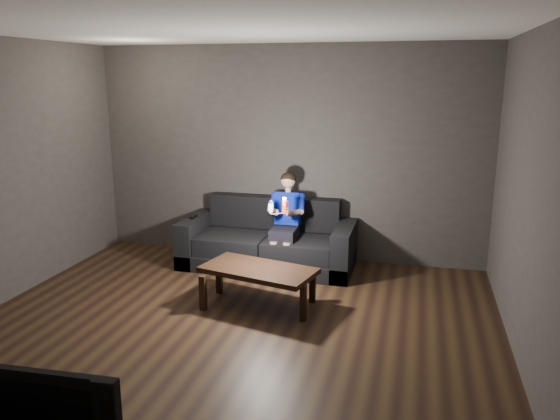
# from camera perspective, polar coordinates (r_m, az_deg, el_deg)

# --- Properties ---
(floor) EXTENTS (5.00, 5.00, 0.00)m
(floor) POSITION_cam_1_polar(r_m,az_deg,el_deg) (5.05, -6.18, -13.47)
(floor) COLOR black
(floor) RESTS_ON ground
(back_wall) EXTENTS (5.00, 0.04, 2.70)m
(back_wall) POSITION_cam_1_polar(r_m,az_deg,el_deg) (6.95, 0.74, 5.90)
(back_wall) COLOR #383330
(back_wall) RESTS_ON ground
(right_wall) EXTENTS (0.04, 5.00, 2.70)m
(right_wall) POSITION_cam_1_polar(r_m,az_deg,el_deg) (4.39, 25.58, -0.15)
(right_wall) COLOR #383330
(right_wall) RESTS_ON ground
(ceiling) EXTENTS (5.00, 5.00, 0.02)m
(ceiling) POSITION_cam_1_polar(r_m,az_deg,el_deg) (4.51, -7.12, 18.73)
(ceiling) COLOR silver
(ceiling) RESTS_ON back_wall
(sofa) EXTENTS (2.11, 0.91, 0.81)m
(sofa) POSITION_cam_1_polar(r_m,az_deg,el_deg) (6.79, -1.23, -3.68)
(sofa) COLOR black
(sofa) RESTS_ON floor
(child) EXTENTS (0.45, 0.55, 1.10)m
(child) POSITION_cam_1_polar(r_m,az_deg,el_deg) (6.56, 0.64, -0.38)
(child) COLOR black
(child) RESTS_ON sofa
(wii_remote_red) EXTENTS (0.05, 0.07, 0.19)m
(wii_remote_red) POSITION_cam_1_polar(r_m,az_deg,el_deg) (6.09, 0.47, 0.49)
(wii_remote_red) COLOR red
(wii_remote_red) RESTS_ON child
(nunchuk_white) EXTENTS (0.08, 0.11, 0.17)m
(nunchuk_white) POSITION_cam_1_polar(r_m,az_deg,el_deg) (6.14, -0.96, 0.32)
(nunchuk_white) COLOR white
(nunchuk_white) RESTS_ON child
(wii_remote_black) EXTENTS (0.04, 0.16, 0.03)m
(wii_remote_black) POSITION_cam_1_polar(r_m,az_deg,el_deg) (6.93, -9.00, -0.69)
(wii_remote_black) COLOR black
(wii_remote_black) RESTS_ON sofa
(coffee_table) EXTENTS (1.24, 0.82, 0.41)m
(coffee_table) POSITION_cam_1_polar(r_m,az_deg,el_deg) (5.59, -2.26, -6.58)
(coffee_table) COLOR black
(coffee_table) RESTS_ON floor
(tv) EXTENTS (1.03, 0.18, 0.59)m
(tv) POSITION_cam_1_polar(r_m,az_deg,el_deg) (3.00, -24.45, -18.75)
(tv) COLOR black
(tv) RESTS_ON media_console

